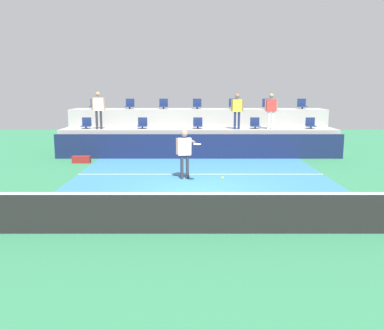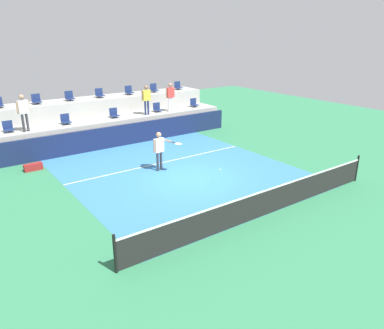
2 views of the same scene
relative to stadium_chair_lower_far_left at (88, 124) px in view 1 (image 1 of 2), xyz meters
name	(u,v)px [view 1 (image 1 of 2)]	position (x,y,z in m)	size (l,w,h in m)	color
ground_plane	(204,190)	(5.35, -7.23, -1.46)	(40.00, 40.00, 0.00)	#2D754C
court_inner_paint	(203,183)	(5.35, -6.23, -1.46)	(9.00, 10.00, 0.01)	teal
court_service_line	(202,174)	(5.35, -4.83, -1.46)	(9.00, 0.06, 0.00)	white
tennis_net	(209,212)	(5.35, -11.23, -0.97)	(10.48, 0.08, 1.07)	black
sponsor_backboard	(201,146)	(5.35, -1.23, -0.91)	(13.00, 0.16, 1.10)	#141E42
seating_tier_lower	(200,141)	(5.35, 0.07, -0.84)	(13.00, 1.80, 1.25)	#9E9E99
seating_tier_upper	(200,129)	(5.35, 1.87, -0.41)	(13.00, 1.80, 2.10)	#9E9E99
stadium_chair_lower_far_left	(88,124)	(0.00, 0.00, 0.00)	(0.44, 0.40, 0.52)	#2D2D33
stadium_chair_lower_left	(144,124)	(2.68, 0.00, 0.00)	(0.44, 0.40, 0.52)	#2D2D33
stadium_chair_lower_center	(200,124)	(5.31, 0.00, 0.00)	(0.44, 0.40, 0.52)	#2D2D33
stadium_chair_lower_right	(257,124)	(8.04, 0.00, 0.00)	(0.44, 0.40, 0.52)	#2D2D33
stadium_chair_lower_far_right	(313,124)	(10.69, 0.00, 0.00)	(0.44, 0.40, 0.52)	#2D2D33
stadium_chair_upper_far_left	(97,105)	(0.01, 1.80, 0.85)	(0.44, 0.40, 0.52)	#2D2D33
stadium_chair_upper_left	(132,105)	(1.83, 1.80, 0.85)	(0.44, 0.40, 0.52)	#2D2D33
stadium_chair_upper_mid_left	(165,105)	(3.57, 1.80, 0.85)	(0.44, 0.40, 0.52)	#2D2D33
stadium_chair_upper_center	(199,105)	(5.31, 1.80, 0.85)	(0.44, 0.40, 0.52)	#2D2D33
stadium_chair_upper_mid_right	(235,105)	(7.17, 1.80, 0.85)	(0.44, 0.40, 0.52)	#2D2D33
stadium_chair_upper_right	(269,105)	(8.90, 1.80, 0.85)	(0.44, 0.40, 0.52)	#2D2D33
stadium_chair_upper_far_right	(304,105)	(10.71, 1.80, 0.85)	(0.44, 0.40, 0.52)	#2D2D33
tennis_player	(187,149)	(4.80, -5.64, -0.42)	(0.87, 1.16, 1.70)	#2D2D33
spectator_in_white	(100,107)	(0.69, -0.38, 0.83)	(0.60, 0.28, 1.73)	#2D2D33
spectator_in_grey	(239,108)	(7.13, -0.38, 0.77)	(0.58, 0.22, 1.64)	navy
spectator_leaning_on_rail	(273,108)	(8.71, -0.38, 0.78)	(0.58, 0.23, 1.66)	white
tennis_ball	(224,178)	(5.89, -8.35, -0.85)	(0.07, 0.07, 0.07)	#CCE033
equipment_bag	(83,159)	(0.34, -2.42, -1.31)	(0.76, 0.28, 0.30)	maroon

